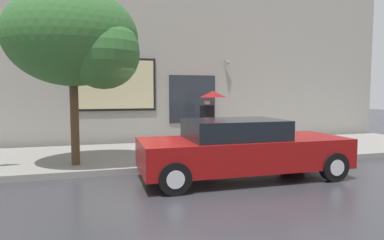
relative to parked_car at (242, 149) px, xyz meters
The scene contains 7 objects.
ground_plane 1.49m from the parked_car, behind, with size 60.00×60.00×0.00m, color #333338.
sidewalk 3.35m from the parked_car, 113.72° to the left, with size 20.00×4.00×0.15m, color gray.
building_facade 6.33m from the parked_car, 103.57° to the left, with size 20.00×0.67×7.00m.
parked_car is the anchor object (origin of this frame).
fire_hydrant 3.32m from the parked_car, 40.01° to the left, with size 0.30×0.44×0.77m.
pedestrian_with_umbrella 4.23m from the parked_car, 80.63° to the left, with size 0.96×0.96×1.85m.
street_tree 4.67m from the parked_car, 153.72° to the left, with size 3.16×2.69×4.32m.
Camera 1 is at (-1.79, -6.82, 1.94)m, focal length 30.96 mm.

